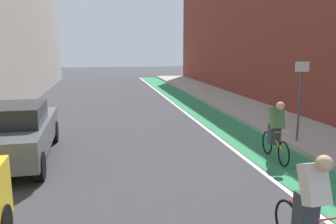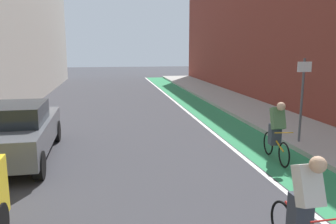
{
  "view_description": "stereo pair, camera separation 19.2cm",
  "coord_description": "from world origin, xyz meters",
  "px_view_note": "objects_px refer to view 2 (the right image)",
  "views": [
    {
      "loc": [
        -1.02,
        0.37,
        2.96
      ],
      "look_at": [
        0.65,
        8.97,
        1.31
      ],
      "focal_mm": 36.74,
      "sensor_mm": 36.0,
      "label": 1
    },
    {
      "loc": [
        -0.83,
        0.34,
        2.96
      ],
      "look_at": [
        0.65,
        8.97,
        1.31
      ],
      "focal_mm": 36.74,
      "sensor_mm": 36.0,
      "label": 2
    }
  ],
  "objects_px": {
    "parked_sedan_gray": "(13,131)",
    "cyclist_lead": "(305,209)",
    "cyclist_mid": "(277,129)",
    "street_sign_post": "(302,93)"
  },
  "relations": [
    {
      "from": "parked_sedan_gray",
      "to": "cyclist_lead",
      "type": "bearing_deg",
      "value": -46.78
    },
    {
      "from": "cyclist_lead",
      "to": "cyclist_mid",
      "type": "xyz_separation_m",
      "value": [
        1.73,
        4.21,
        0.04
      ]
    },
    {
      "from": "parked_sedan_gray",
      "to": "street_sign_post",
      "type": "height_order",
      "value": "street_sign_post"
    },
    {
      "from": "parked_sedan_gray",
      "to": "street_sign_post",
      "type": "xyz_separation_m",
      "value": [
        8.21,
        -0.09,
        0.86
      ]
    },
    {
      "from": "parked_sedan_gray",
      "to": "street_sign_post",
      "type": "relative_size",
      "value": 1.78
    },
    {
      "from": "parked_sedan_gray",
      "to": "street_sign_post",
      "type": "distance_m",
      "value": 8.25
    },
    {
      "from": "cyclist_lead",
      "to": "cyclist_mid",
      "type": "distance_m",
      "value": 4.55
    },
    {
      "from": "parked_sedan_gray",
      "to": "cyclist_mid",
      "type": "xyz_separation_m",
      "value": [
        6.85,
        -1.24,
        0.06
      ]
    },
    {
      "from": "parked_sedan_gray",
      "to": "street_sign_post",
      "type": "bearing_deg",
      "value": -0.61
    },
    {
      "from": "cyclist_lead",
      "to": "parked_sedan_gray",
      "type": "bearing_deg",
      "value": 133.22
    }
  ]
}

